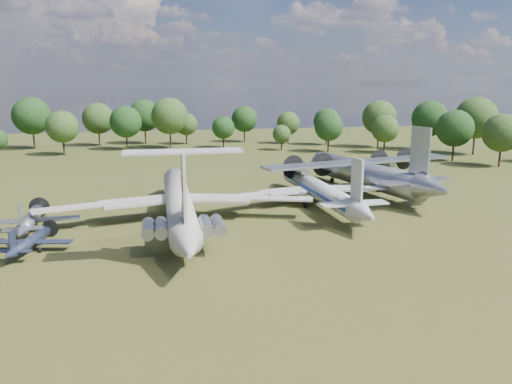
{
  "coord_description": "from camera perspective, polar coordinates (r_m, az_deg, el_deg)",
  "views": [
    {
      "loc": [
        -6.13,
        -70.14,
        19.57
      ],
      "look_at": [
        8.59,
        -4.35,
        5.0
      ],
      "focal_mm": 35.0,
      "sensor_mm": 36.0,
      "label": 1
    }
  ],
  "objects": [
    {
      "name": "tu104_jet",
      "position": [
        82.41,
        7.11,
        -0.14
      ],
      "size": [
        32.14,
        42.53,
        4.21
      ],
      "primitive_type": null,
      "rotation": [
        0.0,
        0.0,
        0.01
      ],
      "color": "beige",
      "rests_on": "ground"
    },
    {
      "name": "an12_transport",
      "position": [
        94.01,
        12.18,
        1.68
      ],
      "size": [
        46.62,
        50.23,
        5.72
      ],
      "primitive_type": null,
      "rotation": [
        0.0,
        0.0,
        0.2
      ],
      "color": "#A6A9AE",
      "rests_on": "ground"
    },
    {
      "name": "small_prop_west",
      "position": [
        65.51,
        -24.35,
        -5.44
      ],
      "size": [
        12.15,
        14.72,
        1.89
      ],
      "primitive_type": null,
      "rotation": [
        0.0,
        0.0,
        -0.23
      ],
      "color": "black",
      "rests_on": "ground"
    },
    {
      "name": "person_on_il62",
      "position": [
        57.43,
        -8.32,
        -1.64
      ],
      "size": [
        0.8,
        0.67,
        1.86
      ],
      "primitive_type": "imported",
      "rotation": [
        0.0,
        0.0,
        3.53
      ],
      "color": "olive",
      "rests_on": "il62_airliner"
    },
    {
      "name": "il62_airliner",
      "position": [
        71.94,
        -8.82,
        -1.66
      ],
      "size": [
        40.83,
        52.37,
        5.04
      ],
      "primitive_type": null,
      "rotation": [
        0.0,
        0.0,
        -0.03
      ],
      "color": "beige",
      "rests_on": "ground"
    },
    {
      "name": "small_prop_northwest",
      "position": [
        74.05,
        -24.36,
        -3.24
      ],
      "size": [
        13.13,
        17.54,
        2.51
      ],
      "primitive_type": null,
      "rotation": [
        0.0,
        0.0,
        0.03
      ],
      "color": "#A0A2A7",
      "rests_on": "ground"
    },
    {
      "name": "ground",
      "position": [
        73.08,
        -7.35,
        -3.44
      ],
      "size": [
        300.0,
        300.0,
        0.0
      ],
      "primitive_type": "plane",
      "color": "#2B4416",
      "rests_on": "ground"
    }
  ]
}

